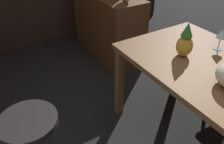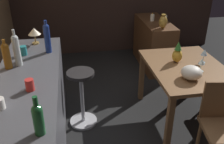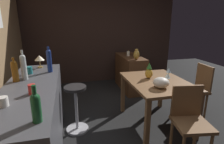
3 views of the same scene
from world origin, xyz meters
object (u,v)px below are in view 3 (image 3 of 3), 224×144
(wine_bottle_green, at_px, (36,106))
(wine_bottle_cobalt, at_px, (49,60))
(wine_bottle_clear, at_px, (24,66))
(wine_glass_right, at_px, (169,71))
(pillar_candle_tall, at_px, (128,54))
(chair_near_window, at_px, (190,119))
(fruit_bowl, at_px, (161,83))
(counter_lamp, at_px, (39,58))
(wine_bottle_amber, at_px, (15,70))
(vase_brass, at_px, (136,55))
(chair_by_doorway, at_px, (197,88))
(pineapple_centerpiece, at_px, (149,72))
(wine_glass_left, at_px, (168,76))
(cup_red, at_px, (32,89))
(bar_stool, at_px, (76,107))
(sideboard_cabinet, at_px, (130,73))
(cup_teal, at_px, (30,70))
(pillar_candle_short, at_px, (137,54))
(dining_table, at_px, (157,86))
(cup_white, at_px, (3,102))

(wine_bottle_green, bearing_deg, wine_bottle_cobalt, 0.60)
(wine_bottle_clear, height_order, wine_bottle_cobalt, wine_bottle_clear)
(wine_bottle_clear, bearing_deg, wine_glass_right, -88.60)
(wine_glass_right, xyz_separation_m, pillar_candle_tall, (1.54, 0.14, 0.01))
(chair_near_window, xyz_separation_m, wine_bottle_green, (-0.35, 1.61, 0.54))
(fruit_bowl, xyz_separation_m, wine_bottle_cobalt, (0.59, 1.47, 0.27))
(wine_glass_right, bearing_deg, counter_lamp, 74.56)
(wine_glass_right, relative_size, wine_bottle_green, 0.58)
(wine_bottle_amber, xyz_separation_m, vase_brass, (1.21, -2.05, -0.12))
(wine_bottle_clear, bearing_deg, counter_lamp, -10.36)
(chair_by_doorway, relative_size, wine_bottle_amber, 3.02)
(wine_bottle_cobalt, bearing_deg, pineapple_centerpiece, -96.62)
(wine_glass_left, distance_m, cup_red, 1.81)
(wine_bottle_amber, bearing_deg, bar_stool, -77.63)
(chair_by_doorway, relative_size, pineapple_centerpiece, 3.55)
(sideboard_cabinet, xyz_separation_m, pillar_candle_tall, (0.02, 0.05, 0.47))
(bar_stool, bearing_deg, cup_teal, 75.16)
(wine_glass_right, xyz_separation_m, pillar_candle_short, (1.34, -0.01, 0.02))
(dining_table, xyz_separation_m, cup_white, (-0.74, 1.88, 0.30))
(wine_glass_left, relative_size, wine_glass_right, 0.92)
(sideboard_cabinet, relative_size, wine_bottle_green, 3.82)
(cup_white, height_order, counter_lamp, counter_lamp)
(pineapple_centerpiece, bearing_deg, wine_glass_left, -150.00)
(bar_stool, distance_m, wine_bottle_cobalt, 0.80)
(cup_red, bearing_deg, bar_stool, -35.55)
(pineapple_centerpiece, height_order, fruit_bowl, pineapple_centerpiece)
(wine_bottle_amber, relative_size, counter_lamp, 1.50)
(chair_by_doorway, relative_size, pillar_candle_short, 5.64)
(wine_bottle_clear, bearing_deg, sideboard_cabinet, -51.54)
(wine_bottle_clear, relative_size, cup_white, 3.14)
(dining_table, height_order, wine_bottle_green, wine_bottle_green)
(sideboard_cabinet, distance_m, wine_bottle_clear, 2.61)
(wine_bottle_clear, height_order, vase_brass, wine_bottle_clear)
(bar_stool, bearing_deg, fruit_bowl, -109.35)
(cup_white, bearing_deg, pillar_candle_short, -44.44)
(cup_teal, bearing_deg, wine_bottle_clear, 177.65)
(wine_glass_right, bearing_deg, vase_brass, 5.63)
(wine_bottle_clear, bearing_deg, vase_brass, -59.40)
(wine_glass_left, height_order, counter_lamp, counter_lamp)
(chair_near_window, relative_size, wine_glass_left, 5.68)
(wine_bottle_clear, relative_size, vase_brass, 1.70)
(dining_table, xyz_separation_m, sideboard_cabinet, (1.59, -0.13, -0.23))
(sideboard_cabinet, bearing_deg, pillar_candle_tall, 69.62)
(cup_red, height_order, pillar_candle_tall, cup_red)
(pineapple_centerpiece, distance_m, fruit_bowl, 0.42)
(dining_table, bearing_deg, cup_red, 106.84)
(counter_lamp, relative_size, pillar_candle_tall, 1.47)
(wine_bottle_amber, bearing_deg, wine_bottle_clear, -61.10)
(wine_bottle_cobalt, bearing_deg, wine_bottle_clear, 136.60)
(dining_table, distance_m, counter_lamp, 1.89)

